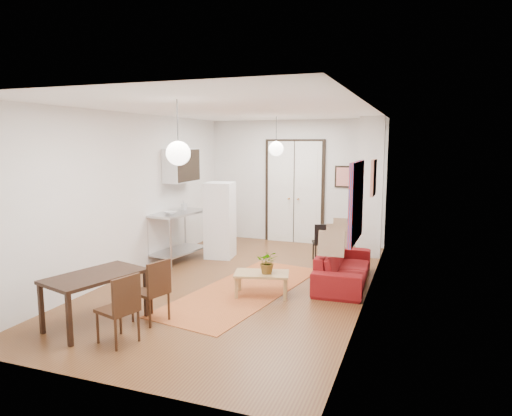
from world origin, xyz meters
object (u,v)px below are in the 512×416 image
(sofa, at_px, (343,266))
(dining_chair_far, at_px, (121,301))
(coffee_table, at_px, (262,276))
(dining_chair_near, at_px, (153,284))
(fridge, at_px, (220,220))
(black_side_chair, at_px, (323,239))
(dining_table, at_px, (95,280))
(kitchen_counter, at_px, (178,228))

(sofa, height_order, dining_chair_far, dining_chair_far)
(coffee_table, height_order, dining_chair_near, dining_chair_near)
(fridge, xyz_separation_m, black_side_chair, (2.07, 0.45, -0.33))
(dining_chair_far, bearing_deg, sofa, 162.19)
(dining_table, relative_size, black_side_chair, 1.76)
(sofa, bearing_deg, dining_chair_near, 136.54)
(fridge, relative_size, dining_chair_near, 1.84)
(coffee_table, relative_size, dining_table, 0.67)
(coffee_table, relative_size, dining_chair_near, 1.09)
(kitchen_counter, distance_m, dining_chair_far, 3.78)
(coffee_table, xyz_separation_m, black_side_chair, (0.45, 2.44, 0.13))
(kitchen_counter, xyz_separation_m, dining_chair_near, (1.25, -2.87, -0.17))
(sofa, distance_m, kitchen_counter, 3.44)
(dining_chair_near, relative_size, dining_chair_far, 1.00)
(sofa, distance_m, black_side_chair, 1.50)
(dining_chair_near, bearing_deg, fridge, -154.43)
(dining_chair_far, bearing_deg, dining_chair_near, -163.69)
(kitchen_counter, xyz_separation_m, dining_table, (0.65, -3.30, -0.05))
(sofa, xyz_separation_m, fridge, (-2.71, 0.90, 0.49))
(coffee_table, bearing_deg, dining_table, -132.47)
(kitchen_counter, bearing_deg, dining_table, -70.94)
(coffee_table, relative_size, black_side_chair, 1.18)
(coffee_table, xyz_separation_m, dining_chair_near, (-1.06, -1.38, 0.17))
(sofa, height_order, coffee_table, sofa)
(sofa, xyz_separation_m, kitchen_counter, (-3.40, 0.39, 0.36))
(coffee_table, distance_m, kitchen_counter, 2.76)
(dining_table, bearing_deg, dining_chair_far, -24.00)
(dining_table, height_order, black_side_chair, black_side_chair)
(coffee_table, bearing_deg, kitchen_counter, 147.26)
(kitchen_counter, height_order, dining_chair_near, kitchen_counter)
(dining_table, distance_m, black_side_chair, 4.76)
(coffee_table, height_order, dining_chair_far, dining_chair_far)
(sofa, relative_size, kitchen_counter, 1.45)
(kitchen_counter, height_order, black_side_chair, kitchen_counter)
(kitchen_counter, relative_size, black_side_chair, 1.74)
(sofa, relative_size, black_side_chair, 2.53)
(dining_chair_near, xyz_separation_m, dining_chair_far, (0.00, -0.70, 0.00))
(coffee_table, bearing_deg, black_side_chair, 79.52)
(kitchen_counter, distance_m, dining_table, 3.36)
(black_side_chair, bearing_deg, kitchen_counter, -2.59)
(coffee_table, xyz_separation_m, dining_chair_far, (-1.06, -2.08, 0.17))
(coffee_table, bearing_deg, sofa, 45.12)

